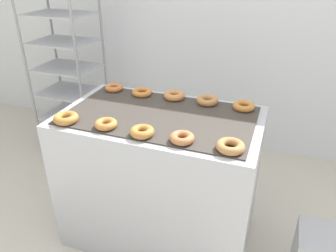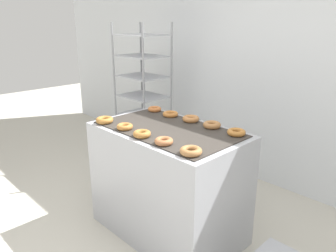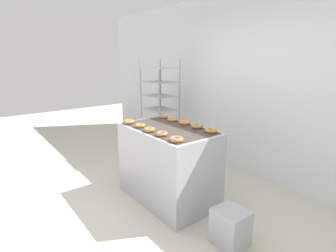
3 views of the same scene
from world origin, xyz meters
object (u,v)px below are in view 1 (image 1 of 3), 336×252
object	(u,v)px
donut_near_center	(142,132)
donut_near_rightmost	(230,146)
donut_near_leftmost	(66,118)
donut_far_rightmost	(244,106)
baking_rack_cart	(67,68)
donut_near_right	(182,138)
donut_far_leftmost	(114,88)
donut_far_left	(142,92)
donut_near_left	(106,124)
donut_far_right	(207,100)
fryer_machine	(161,178)
donut_far_center	(174,96)

from	to	relation	value
donut_near_center	donut_near_rightmost	size ratio (longest dim) A/B	0.92
donut_near_leftmost	donut_far_rightmost	size ratio (longest dim) A/B	1.05
baking_rack_cart	donut_far_rightmost	size ratio (longest dim) A/B	12.65
donut_near_right	donut_far_leftmost	world-z (taller)	donut_near_right
donut_near_rightmost	donut_near_right	bearing A→B (deg)	179.92
donut_far_left	donut_far_rightmost	bearing A→B (deg)	0.11
donut_near_right	donut_near_rightmost	xyz separation A→B (m)	(0.26, -0.00, 0.00)
donut_near_left	donut_far_left	bearing A→B (deg)	91.06
donut_near_leftmost	donut_far_left	bearing A→B (deg)	65.36
donut_far_left	donut_far_right	size ratio (longest dim) A/B	0.97
fryer_machine	baking_rack_cart	distance (m)	1.54
donut_far_right	donut_far_rightmost	size ratio (longest dim) A/B	1.03
donut_near_left	donut_far_right	size ratio (longest dim) A/B	0.90
donut_near_left	donut_near_rightmost	size ratio (longest dim) A/B	0.88
donut_far_left	donut_near_leftmost	bearing A→B (deg)	-114.64
donut_near_rightmost	donut_far_leftmost	world-z (taller)	donut_near_rightmost
donut_near_rightmost	donut_far_right	world-z (taller)	same
donut_near_rightmost	donut_far_center	size ratio (longest dim) A/B	1.02
donut_far_rightmost	donut_far_left	bearing A→B (deg)	-179.89
fryer_machine	donut_near_rightmost	bearing A→B (deg)	-28.66
donut_near_left	donut_far_left	distance (m)	0.53
donut_far_leftmost	donut_far_right	distance (m)	0.70
donut_near_rightmost	donut_far_right	xyz separation A→B (m)	(-0.25, 0.54, 0.00)
baking_rack_cart	donut_near_rightmost	distance (m)	2.04
donut_near_center	donut_far_rightmost	world-z (taller)	donut_near_center
donut_near_rightmost	donut_far_rightmost	world-z (taller)	donut_near_rightmost
donut_near_left	donut_far_rightmost	bearing A→B (deg)	36.79
donut_near_center	donut_far_left	world-z (taller)	donut_near_center
donut_far_right	donut_far_rightmost	xyz separation A→B (m)	(0.24, -0.01, -0.00)
donut_near_leftmost	donut_far_right	world-z (taller)	donut_near_leftmost
donut_near_leftmost	donut_far_rightmost	xyz separation A→B (m)	(0.97, 0.55, -0.00)
donut_near_left	donut_far_leftmost	distance (m)	0.59
donut_near_leftmost	donut_near_left	size ratio (longest dim) A/B	1.13
baking_rack_cart	donut_near_leftmost	bearing A→B (deg)	-54.38
donut_near_left	donut_far_rightmost	size ratio (longest dim) A/B	0.93
donut_far_right	donut_far_leftmost	bearing A→B (deg)	179.67
donut_near_right	donut_far_rightmost	world-z (taller)	same
donut_far_center	donut_far_right	bearing A→B (deg)	-0.86
baking_rack_cart	donut_near_center	xyz separation A→B (m)	(1.26, -1.07, 0.09)
donut_near_right	donut_far_left	size ratio (longest dim) A/B	0.94
fryer_machine	donut_far_right	world-z (taller)	donut_far_right
donut_far_leftmost	donut_far_right	world-z (taller)	donut_far_right
donut_near_left	donut_near_right	size ratio (longest dim) A/B	0.98
donut_near_center	donut_far_center	xyz separation A→B (m)	(-0.00, 0.56, 0.00)
donut_near_center	fryer_machine	bearing A→B (deg)	91.01
fryer_machine	donut_far_left	world-z (taller)	donut_far_left
donut_near_center	donut_far_left	size ratio (longest dim) A/B	0.96
donut_near_right	donut_far_left	xyz separation A→B (m)	(-0.47, 0.53, -0.00)
donut_far_center	donut_far_right	distance (m)	0.23
donut_near_right	donut_far_leftmost	distance (m)	0.89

